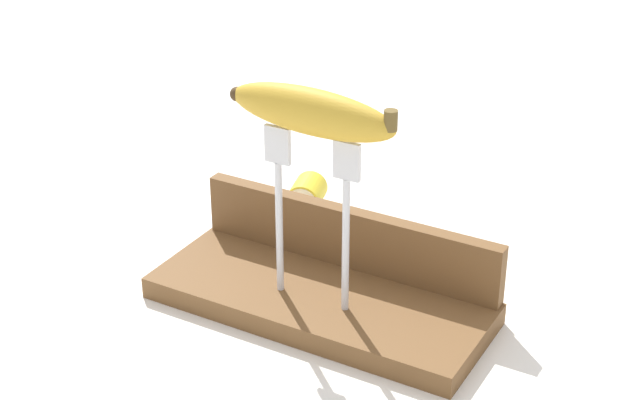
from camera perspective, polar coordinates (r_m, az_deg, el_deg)
ground_plane at (r=0.99m, az=-0.00°, el=-6.36°), size 3.00×3.00×0.00m
wooden_board at (r=0.98m, az=-0.00°, el=-5.81°), size 0.34×0.14×0.02m
board_backstop at (r=1.00m, az=1.67°, el=-2.15°), size 0.33×0.02×0.06m
fork_stand_center at (r=0.91m, az=-0.48°, el=-0.17°), size 0.10×0.01×0.17m
banana_raised_center at (r=0.88m, az=-0.50°, el=5.11°), size 0.17×0.04×0.04m
banana_chunk_near at (r=1.17m, az=-0.77°, el=0.33°), size 0.05×0.05×0.04m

